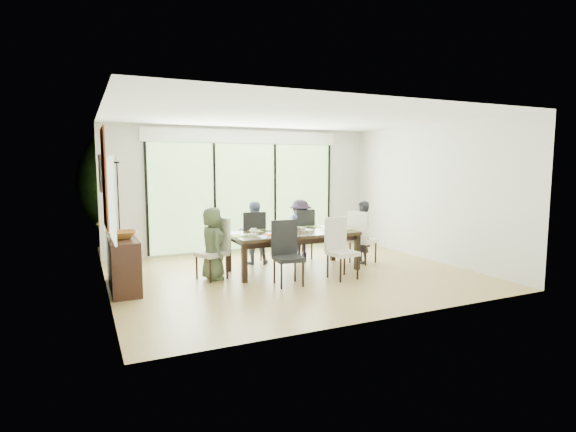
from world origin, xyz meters
name	(u,v)px	position (x,y,z in m)	size (l,w,h in m)	color
floor	(294,275)	(0.00, 0.00, -0.01)	(6.00, 5.00, 0.01)	olive
ceiling	(294,116)	(0.00, 0.00, 2.71)	(6.00, 5.00, 0.01)	white
wall_back	(245,190)	(0.00, 2.51, 1.35)	(6.00, 0.02, 2.70)	beige
wall_front	(385,211)	(0.00, -2.51, 1.35)	(6.00, 0.02, 2.70)	white
wall_left	(104,204)	(-3.01, 0.00, 1.35)	(0.02, 5.00, 2.70)	white
wall_right	(431,192)	(3.01, 0.00, 1.35)	(0.02, 5.00, 2.70)	beige
glass_doors	(246,197)	(0.00, 2.47, 1.20)	(4.20, 0.02, 2.30)	#598C3F
blinds_header	(245,137)	(0.00, 2.46, 2.50)	(4.40, 0.06, 0.28)	white
mullion_a	(147,200)	(-2.10, 2.46, 1.20)	(0.05, 0.04, 2.30)	black
mullion_b	(215,198)	(-0.70, 2.46, 1.20)	(0.05, 0.04, 2.30)	black
mullion_c	(275,196)	(0.70, 2.46, 1.20)	(0.05, 0.04, 2.30)	black
mullion_d	(329,194)	(2.10, 2.46, 1.20)	(0.05, 0.04, 2.30)	black
side_window	(112,199)	(-2.97, -1.20, 1.50)	(0.02, 0.90, 1.00)	#8CAD7F
deck	(233,246)	(0.00, 3.40, -0.05)	(6.00, 1.80, 0.10)	brown
rail_top	(223,217)	(0.00, 4.20, 0.55)	(6.00, 0.08, 0.06)	brown
foliage_left	(144,182)	(-1.80, 5.20, 1.44)	(3.20, 3.20, 3.20)	#14380F
foliage_mid	(220,168)	(0.40, 5.80, 1.80)	(4.00, 4.00, 4.00)	#14380F
foliage_right	(288,187)	(2.20, 5.00, 1.26)	(2.80, 2.80, 2.80)	#14380F
foliage_far	(180,174)	(-0.60, 6.50, 1.62)	(3.60, 3.60, 3.60)	#14380F
table_top	(293,234)	(0.13, 0.30, 0.67)	(2.24, 1.03, 0.06)	black
table_apron	(293,238)	(0.13, 0.30, 0.59)	(2.05, 0.84, 0.09)	black
table_leg_fl	(244,263)	(-0.95, -0.13, 0.32)	(0.08, 0.08, 0.64)	black
table_leg_fr	(357,252)	(1.21, -0.13, 0.32)	(0.08, 0.08, 0.64)	black
table_leg_bl	(228,253)	(-0.95, 0.73, 0.32)	(0.08, 0.08, 0.64)	black
table_leg_br	(333,244)	(1.21, 0.73, 0.32)	(0.08, 0.08, 0.64)	black
chair_left_end	(212,249)	(-1.37, 0.30, 0.51)	(0.43, 0.43, 1.03)	beige
chair_right_end	(363,237)	(1.63, 0.30, 0.51)	(0.43, 0.43, 1.03)	white
chair_far_left	(253,237)	(-0.32, 1.15, 0.51)	(0.43, 0.43, 1.03)	black
chair_far_right	(300,234)	(0.68, 1.15, 0.51)	(0.43, 0.43, 1.03)	black
chair_near_left	(288,253)	(-0.37, -0.57, 0.51)	(0.43, 0.43, 1.03)	black
chair_near_right	(343,248)	(0.63, -0.57, 0.51)	(0.43, 0.43, 1.03)	silver
person_left_end	(213,244)	(-1.35, 0.30, 0.60)	(0.56, 0.35, 1.20)	#404E34
person_right_end	(362,232)	(1.61, 0.30, 0.60)	(0.56, 0.35, 1.20)	black
person_far_left	(253,233)	(-0.32, 1.13, 0.60)	(0.56, 0.35, 1.20)	slate
person_far_right	(300,229)	(0.68, 1.13, 0.60)	(0.56, 0.35, 1.20)	#271D2C
placemat_left	(243,235)	(-0.82, 0.30, 0.70)	(0.41, 0.30, 0.01)	#8BBA42
placemat_right	(339,229)	(1.08, 0.30, 0.70)	(0.41, 0.30, 0.01)	#A5B942
placemat_far_l	(262,230)	(-0.32, 0.70, 0.70)	(0.41, 0.30, 0.01)	#86B741
placemat_far_r	(310,227)	(0.68, 0.70, 0.70)	(0.41, 0.30, 0.01)	#87C145
placemat_paper	(271,236)	(-0.42, 0.00, 0.70)	(0.41, 0.30, 0.01)	white
tablet_far_l	(268,230)	(-0.22, 0.65, 0.71)	(0.24, 0.17, 0.01)	black
tablet_far_r	(309,227)	(0.63, 0.65, 0.71)	(0.22, 0.16, 0.01)	black
papers	(329,230)	(0.83, 0.25, 0.70)	(0.28, 0.21, 0.00)	white
platter_base	(271,236)	(-0.42, 0.00, 0.72)	(0.24, 0.24, 0.02)	white
platter_snacks	(271,235)	(-0.42, 0.00, 0.73)	(0.19, 0.19, 0.01)	orange
vase	(295,228)	(0.18, 0.35, 0.76)	(0.07, 0.07, 0.11)	silver
hyacinth_stems	(295,222)	(0.18, 0.35, 0.87)	(0.04, 0.04, 0.15)	#337226
hyacinth_blooms	(295,217)	(0.18, 0.35, 0.96)	(0.10, 0.10, 0.10)	#5654D3
laptop	(251,235)	(-0.72, 0.20, 0.71)	(0.31, 0.20, 0.02)	silver
cup_a	(254,231)	(-0.57, 0.45, 0.75)	(0.12, 0.12, 0.09)	white
cup_b	(303,230)	(0.28, 0.20, 0.74)	(0.09, 0.09, 0.09)	white
cup_c	(329,226)	(0.93, 0.40, 0.75)	(0.12, 0.12, 0.09)	white
book	(304,230)	(0.38, 0.35, 0.71)	(0.15, 0.21, 0.02)	white
sideboard	(123,263)	(-2.76, 0.34, 0.40)	(0.40, 1.43, 0.80)	black
bowl	(122,235)	(-2.76, 0.24, 0.85)	(0.42, 0.42, 0.10)	#945C20
candlestick_base	(120,233)	(-2.76, 0.69, 0.82)	(0.09, 0.09, 0.04)	black
candlestick_shaft	(118,198)	(-2.76, 0.69, 1.38)	(0.02, 0.02, 1.11)	black
candlestick_pan	(117,163)	(-2.76, 0.69, 1.93)	(0.09, 0.09, 0.03)	black
candle	(117,159)	(-2.76, 0.69, 1.99)	(0.03, 0.03, 0.09)	silver
tapestry	(104,178)	(-2.97, 0.40, 1.70)	(0.02, 1.00, 1.50)	#973516
art_frame	(100,173)	(-2.97, 1.70, 1.75)	(0.03, 0.55, 0.65)	black
art_canvas	(101,173)	(-2.95, 1.70, 1.75)	(0.01, 0.45, 0.55)	#194E52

